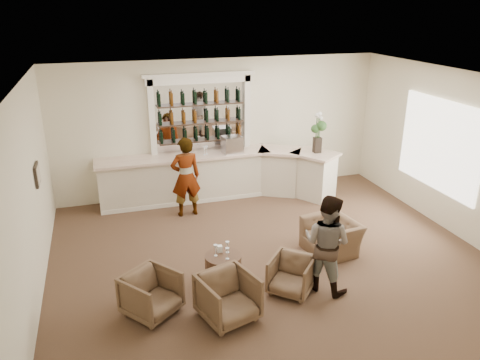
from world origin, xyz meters
name	(u,v)px	position (x,y,z in m)	size (l,w,h in m)	color
ground	(269,256)	(0.00, 0.00, 0.00)	(8.00, 8.00, 0.00)	brown
room_shell	(266,126)	(0.16, 0.71, 2.34)	(8.04, 7.02, 3.32)	beige
bar_counter	(220,176)	(-0.16, 3.00, 0.57)	(5.72, 1.80, 1.14)	white
back_bar_alcove	(201,114)	(-0.50, 3.41, 2.03)	(2.64, 0.25, 3.00)	white
cocktail_table	(223,268)	(-1.05, -0.58, 0.25)	(0.62, 0.62, 0.50)	#4C3621
sommelier	(186,177)	(-1.12, 2.28, 0.91)	(0.66, 0.43, 1.81)	gray
guest	(327,243)	(0.52, -1.27, 0.84)	(0.82, 0.64, 1.68)	gray
armchair_left	(151,294)	(-2.33, -1.12, 0.34)	(0.74, 0.76, 0.69)	brown
armchair_center	(228,298)	(-1.24, -1.58, 0.37)	(0.78, 0.80, 0.73)	brown
armchair_right	(291,275)	(-0.05, -1.21, 0.31)	(0.67, 0.69, 0.62)	brown
armchair_far	(331,236)	(1.21, -0.19, 0.32)	(0.99, 0.86, 0.64)	brown
espresso_machine	(232,144)	(0.15, 3.00, 1.34)	(0.45, 0.38, 0.39)	silver
flower_vase	(318,130)	(2.10, 2.41, 1.69)	(0.26, 0.26, 0.98)	black
wine_glass_bar_left	(207,150)	(-0.46, 3.04, 1.25)	(0.07, 0.07, 0.21)	white
wine_glass_bar_right	(204,151)	(-0.53, 2.99, 1.25)	(0.07, 0.07, 0.21)	white
wine_glass_tbl_a	(216,250)	(-1.17, -0.55, 0.60)	(0.07, 0.07, 0.21)	white
wine_glass_tbl_b	(227,247)	(-0.95, -0.50, 0.60)	(0.07, 0.07, 0.21)	white
wine_glass_tbl_c	(227,254)	(-1.01, -0.71, 0.60)	(0.07, 0.07, 0.21)	white
napkin_holder	(220,249)	(-1.07, -0.44, 0.56)	(0.08, 0.08, 0.12)	white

